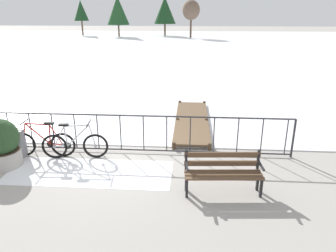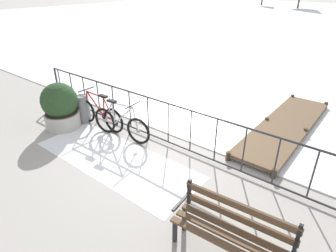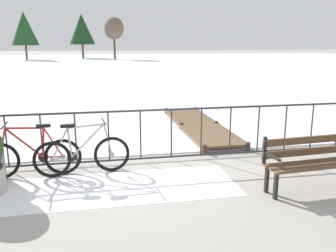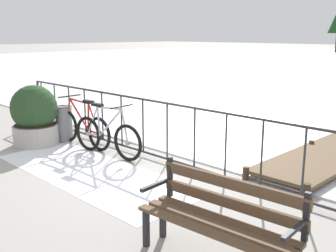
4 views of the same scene
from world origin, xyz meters
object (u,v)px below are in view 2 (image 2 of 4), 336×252
object	(u,v)px
bicycle_near_railing	(99,114)
park_bench	(232,228)
bicycle_second	(121,124)
planter_with_shrub	(60,106)
trash_bin	(83,109)

from	to	relation	value
bicycle_near_railing	park_bench	distance (m)	4.74
bicycle_near_railing	bicycle_second	size ratio (longest dim) A/B	1.00
bicycle_near_railing	bicycle_second	bearing A→B (deg)	-3.58
bicycle_near_railing	planter_with_shrub	bearing A→B (deg)	-141.58
bicycle_near_railing	bicycle_second	xyz separation A→B (m)	(0.87, -0.05, 0.00)
bicycle_second	planter_with_shrub	xyz separation A→B (m)	(-1.63, -0.55, 0.22)
bicycle_second	trash_bin	world-z (taller)	bicycle_second
bicycle_near_railing	planter_with_shrub	world-z (taller)	planter_with_shrub
bicycle_second	bicycle_near_railing	bearing A→B (deg)	176.42
bicycle_near_railing	trash_bin	distance (m)	0.62
bicycle_near_railing	trash_bin	bearing A→B (deg)	-175.57
bicycle_second	trash_bin	bearing A→B (deg)	179.75
planter_with_shrub	trash_bin	size ratio (longest dim) A/B	1.64
bicycle_near_railing	planter_with_shrub	distance (m)	1.00
bicycle_second	park_bench	xyz separation A→B (m)	(3.65, -1.37, 0.14)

